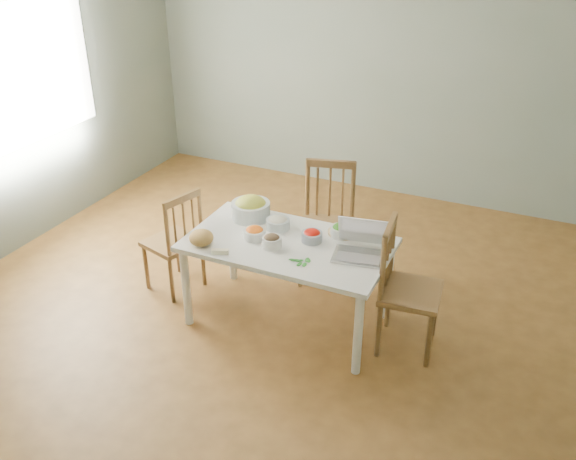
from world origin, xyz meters
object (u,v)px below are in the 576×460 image
at_px(chair_right, 411,290).
at_px(bowl_squash, 251,208).
at_px(dining_table, 288,282).
at_px(laptop, 360,243).
at_px(chair_far, 327,225).
at_px(bread_boule, 201,238).
at_px(chair_left, 172,240).

bearing_deg(chair_right, bowl_squash, 77.29).
bearing_deg(dining_table, laptop, 1.02).
relative_size(chair_far, chair_right, 1.03).
xyz_separation_m(chair_right, bread_boule, (-1.44, -0.36, 0.26)).
height_order(chair_right, bread_boule, chair_right).
relative_size(chair_far, bread_boule, 5.69).
xyz_separation_m(bowl_squash, laptop, (0.94, -0.22, 0.03)).
bearing_deg(bowl_squash, dining_table, -28.97).
xyz_separation_m(chair_far, bowl_squash, (-0.45, -0.45, 0.27)).
relative_size(chair_right, bowl_squash, 3.22).
relative_size(dining_table, chair_far, 1.47).
bearing_deg(bread_boule, bowl_squash, 76.51).
relative_size(chair_far, bowl_squash, 3.33).
xyz_separation_m(chair_far, chair_left, (-1.07, -0.65, -0.05)).
xyz_separation_m(chair_far, bread_boule, (-0.58, -0.97, 0.24)).
distance_m(dining_table, bowl_squash, 0.64).
distance_m(chair_left, laptop, 1.60).
bearing_deg(chair_right, chair_far, 48.80).
distance_m(chair_right, bowl_squash, 1.35).
height_order(bread_boule, bowl_squash, bowl_squash).
height_order(chair_far, laptop, chair_far).
bearing_deg(dining_table, bowl_squash, 151.03).
xyz_separation_m(chair_left, chair_right, (1.93, 0.04, 0.04)).
height_order(chair_left, bowl_squash, chair_left).
height_order(chair_far, bowl_squash, chair_far).
bearing_deg(chair_right, laptop, 94.30).
distance_m(chair_left, bowl_squash, 0.72).
height_order(bread_boule, laptop, laptop).
bearing_deg(bowl_squash, bread_boule, -103.49).
xyz_separation_m(bread_boule, bowl_squash, (0.12, 0.52, 0.03)).
bearing_deg(laptop, bread_boule, -174.21).
bearing_deg(chair_far, bowl_squash, -150.05).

